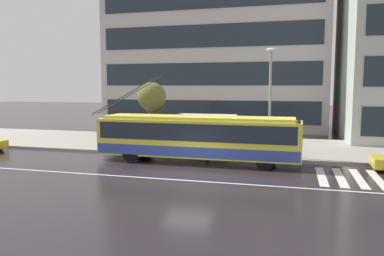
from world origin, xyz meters
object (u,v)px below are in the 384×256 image
(pedestrian_walking_past, at_px, (168,127))
(street_lamp, at_px, (270,93))
(trolleybus, at_px, (198,137))
(pedestrian_at_shelter, at_px, (214,135))
(bus_shelter, at_px, (207,123))
(street_tree_bare, at_px, (152,98))
(pedestrian_approaching_curb, at_px, (209,129))

(pedestrian_walking_past, xyz_separation_m, street_lamp, (7.24, -0.97, 2.46))
(trolleybus, relative_size, pedestrian_at_shelter, 7.66)
(bus_shelter, height_order, street_tree_bare, street_tree_bare)
(pedestrian_at_shelter, bearing_deg, trolleybus, -91.59)
(street_tree_bare, bearing_deg, pedestrian_at_shelter, 12.44)
(trolleybus, relative_size, pedestrian_walking_past, 6.46)
(pedestrian_walking_past, bearing_deg, trolleybus, -47.53)
(street_lamp, bearing_deg, pedestrian_walking_past, 172.40)
(pedestrian_at_shelter, height_order, street_lamp, street_lamp)
(pedestrian_at_shelter, relative_size, street_tree_bare, 0.36)
(pedestrian_walking_past, bearing_deg, pedestrian_at_shelter, 19.78)
(trolleybus, height_order, bus_shelter, trolleybus)
(pedestrian_approaching_curb, distance_m, street_lamp, 4.86)
(bus_shelter, relative_size, pedestrian_approaching_curb, 2.17)
(bus_shelter, xyz_separation_m, pedestrian_approaching_curb, (0.37, -0.88, -0.30))
(bus_shelter, distance_m, street_lamp, 5.22)
(trolleybus, xyz_separation_m, bus_shelter, (-0.30, 3.88, 0.46))
(trolleybus, xyz_separation_m, street_tree_bare, (-4.34, 3.49, 2.25))
(pedestrian_at_shelter, bearing_deg, pedestrian_approaching_curb, -91.93)
(pedestrian_at_shelter, xyz_separation_m, pedestrian_walking_past, (-3.17, -1.14, 0.60))
(street_lamp, relative_size, street_tree_bare, 1.44)
(pedestrian_approaching_curb, bearing_deg, bus_shelter, 113.04)
(pedestrian_at_shelter, xyz_separation_m, street_lamp, (4.07, -2.11, 3.06))
(pedestrian_at_shelter, relative_size, pedestrian_walking_past, 0.84)
(pedestrian_walking_past, height_order, street_lamp, street_lamp)
(pedestrian_at_shelter, distance_m, pedestrian_approaching_curb, 1.58)
(pedestrian_walking_past, distance_m, street_tree_bare, 2.43)
(street_tree_bare, bearing_deg, bus_shelter, 5.51)
(bus_shelter, distance_m, pedestrian_approaching_curb, 1.00)
(bus_shelter, bearing_deg, street_lamp, -18.63)
(street_tree_bare, bearing_deg, trolleybus, -38.82)
(pedestrian_walking_past, xyz_separation_m, street_tree_bare, (-1.29, 0.16, 2.05))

